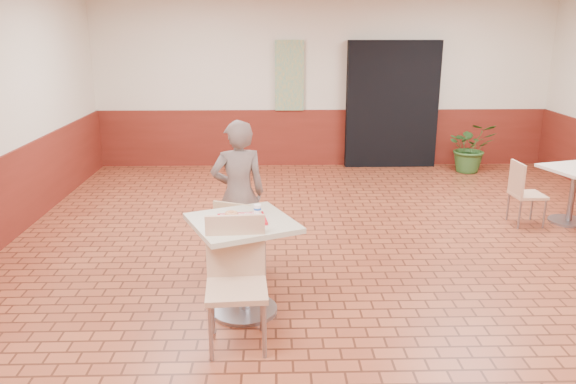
{
  "coord_description": "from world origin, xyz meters",
  "views": [
    {
      "loc": [
        -0.88,
        -4.94,
        2.42
      ],
      "look_at": [
        -0.75,
        0.03,
        0.95
      ],
      "focal_mm": 35.0,
      "sensor_mm": 36.0,
      "label": 1
    }
  ],
  "objects_px": {
    "long_john_donut": "(246,217)",
    "potted_plant": "(471,147)",
    "main_table": "(243,251)",
    "ring_donut": "(231,214)",
    "customer": "(239,194)",
    "chair_second_left": "(523,190)",
    "chair_main_back": "(238,237)",
    "serving_tray": "(242,219)",
    "second_table": "(574,186)",
    "paper_cup": "(257,209)",
    "chair_main_front": "(236,275)"
  },
  "relations": [
    {
      "from": "customer",
      "to": "second_table",
      "type": "bearing_deg",
      "value": -177.17
    },
    {
      "from": "ring_donut",
      "to": "customer",
      "type": "bearing_deg",
      "value": 89.97
    },
    {
      "from": "chair_main_back",
      "to": "second_table",
      "type": "bearing_deg",
      "value": -134.95
    },
    {
      "from": "serving_tray",
      "to": "second_table",
      "type": "bearing_deg",
      "value": 29.02
    },
    {
      "from": "customer",
      "to": "second_table",
      "type": "relative_size",
      "value": 2.13
    },
    {
      "from": "serving_tray",
      "to": "potted_plant",
      "type": "distance_m",
      "value": 6.11
    },
    {
      "from": "main_table",
      "to": "long_john_donut",
      "type": "bearing_deg",
      "value": -49.78
    },
    {
      "from": "potted_plant",
      "to": "chair_second_left",
      "type": "bearing_deg",
      "value": -95.41
    },
    {
      "from": "chair_main_front",
      "to": "paper_cup",
      "type": "bearing_deg",
      "value": 70.78
    },
    {
      "from": "customer",
      "to": "chair_second_left",
      "type": "bearing_deg",
      "value": -175.08
    },
    {
      "from": "potted_plant",
      "to": "serving_tray",
      "type": "bearing_deg",
      "value": -126.84
    },
    {
      "from": "serving_tray",
      "to": "second_table",
      "type": "distance_m",
      "value": 4.66
    },
    {
      "from": "second_table",
      "to": "potted_plant",
      "type": "distance_m",
      "value": 2.65
    },
    {
      "from": "chair_main_front",
      "to": "serving_tray",
      "type": "relative_size",
      "value": 2.54
    },
    {
      "from": "long_john_donut",
      "to": "potted_plant",
      "type": "relative_size",
      "value": 0.15
    },
    {
      "from": "ring_donut",
      "to": "paper_cup",
      "type": "xyz_separation_m",
      "value": [
        0.22,
        0.05,
        0.02
      ]
    },
    {
      "from": "main_table",
      "to": "potted_plant",
      "type": "distance_m",
      "value": 6.09
    },
    {
      "from": "customer",
      "to": "paper_cup",
      "type": "height_order",
      "value": "customer"
    },
    {
      "from": "serving_tray",
      "to": "main_table",
      "type": "bearing_deg",
      "value": 14.04
    },
    {
      "from": "chair_main_back",
      "to": "chair_second_left",
      "type": "bearing_deg",
      "value": -131.97
    },
    {
      "from": "main_table",
      "to": "chair_main_back",
      "type": "relative_size",
      "value": 1.0
    },
    {
      "from": "customer",
      "to": "paper_cup",
      "type": "bearing_deg",
      "value": 89.81
    },
    {
      "from": "paper_cup",
      "to": "second_table",
      "type": "relative_size",
      "value": 0.11
    },
    {
      "from": "paper_cup",
      "to": "main_table",
      "type": "bearing_deg",
      "value": -140.61
    },
    {
      "from": "chair_second_left",
      "to": "potted_plant",
      "type": "bearing_deg",
      "value": -8.22
    },
    {
      "from": "chair_main_front",
      "to": "ring_donut",
      "type": "bearing_deg",
      "value": 93.38
    },
    {
      "from": "serving_tray",
      "to": "potted_plant",
      "type": "relative_size",
      "value": 0.46
    },
    {
      "from": "chair_main_back",
      "to": "ring_donut",
      "type": "distance_m",
      "value": 0.67
    },
    {
      "from": "potted_plant",
      "to": "long_john_donut",
      "type": "bearing_deg",
      "value": -126.3
    },
    {
      "from": "chair_main_back",
      "to": "long_john_donut",
      "type": "distance_m",
      "value": 0.77
    },
    {
      "from": "main_table",
      "to": "chair_second_left",
      "type": "distance_m",
      "value": 4.05
    },
    {
      "from": "chair_main_back",
      "to": "customer",
      "type": "bearing_deg",
      "value": -64.8
    },
    {
      "from": "main_table",
      "to": "long_john_donut",
      "type": "xyz_separation_m",
      "value": [
        0.04,
        -0.04,
        0.32
      ]
    },
    {
      "from": "main_table",
      "to": "ring_donut",
      "type": "bearing_deg",
      "value": 147.93
    },
    {
      "from": "main_table",
      "to": "customer",
      "type": "xyz_separation_m",
      "value": [
        -0.09,
        1.05,
        0.2
      ]
    },
    {
      "from": "chair_main_back",
      "to": "chair_second_left",
      "type": "distance_m",
      "value": 3.83
    },
    {
      "from": "customer",
      "to": "second_table",
      "type": "height_order",
      "value": "customer"
    },
    {
      "from": "chair_main_front",
      "to": "serving_tray",
      "type": "bearing_deg",
      "value": 82.66
    },
    {
      "from": "ring_donut",
      "to": "potted_plant",
      "type": "bearing_deg",
      "value": 52.12
    },
    {
      "from": "serving_tray",
      "to": "chair_second_left",
      "type": "xyz_separation_m",
      "value": [
        3.4,
        2.2,
        -0.41
      ]
    },
    {
      "from": "customer",
      "to": "potted_plant",
      "type": "relative_size",
      "value": 1.77
    },
    {
      "from": "second_table",
      "to": "potted_plant",
      "type": "xyz_separation_m",
      "value": [
        -0.41,
        2.62,
        -0.05
      ]
    },
    {
      "from": "serving_tray",
      "to": "long_john_donut",
      "type": "bearing_deg",
      "value": -49.78
    },
    {
      "from": "main_table",
      "to": "potted_plant",
      "type": "xyz_separation_m",
      "value": [
        3.65,
        4.87,
        -0.14
      ]
    },
    {
      "from": "main_table",
      "to": "second_table",
      "type": "bearing_deg",
      "value": 29.02
    },
    {
      "from": "serving_tray",
      "to": "second_table",
      "type": "xyz_separation_m",
      "value": [
        4.06,
        2.25,
        -0.38
      ]
    },
    {
      "from": "chair_main_back",
      "to": "ring_donut",
      "type": "xyz_separation_m",
      "value": [
        -0.02,
        -0.53,
        0.42
      ]
    },
    {
      "from": "chair_main_back",
      "to": "paper_cup",
      "type": "relative_size",
      "value": 10.44
    },
    {
      "from": "serving_tray",
      "to": "ring_donut",
      "type": "relative_size",
      "value": 3.54
    },
    {
      "from": "main_table",
      "to": "potted_plant",
      "type": "height_order",
      "value": "potted_plant"
    }
  ]
}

